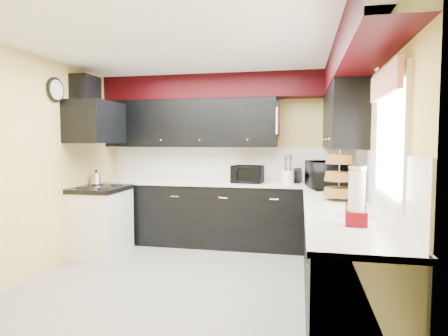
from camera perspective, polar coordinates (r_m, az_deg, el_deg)
name	(u,v)px	position (r m, az deg, el deg)	size (l,w,h in m)	color
ground	(192,282)	(4.26, -4.94, -16.94)	(3.60, 3.60, 0.00)	gray
wall_back	(225,160)	(5.73, 0.11, 1.28)	(3.60, 0.06, 2.50)	#E0C666
wall_right	(370,170)	(3.88, 21.35, -0.29)	(0.06, 3.60, 2.50)	#E0C666
wall_left	(42,165)	(4.82, -26.00, 0.36)	(0.06, 3.60, 2.50)	#E0C666
ceiling	(190,48)	(4.10, -5.16, 17.79)	(3.60, 3.60, 0.06)	white
cab_back	(221,215)	(5.54, -0.51, -7.16)	(3.60, 0.60, 0.90)	black
cab_right	(339,259)	(3.69, 17.12, -13.07)	(0.60, 3.00, 0.90)	black
counter_back	(221,183)	(5.47, -0.51, -2.32)	(3.62, 0.64, 0.04)	white
counter_right	(340,208)	(3.58, 17.27, -5.86)	(0.64, 3.02, 0.04)	white
splash_back	(225,164)	(5.73, 0.09, 0.68)	(3.60, 0.02, 0.50)	white
splash_right	(369,176)	(3.88, 21.19, -1.18)	(0.02, 3.60, 0.50)	white
upper_back	(190,123)	(5.69, -5.22, 6.79)	(2.60, 0.35, 0.70)	black
upper_right	(342,119)	(4.75, 17.58, 7.17)	(0.35, 1.80, 0.70)	black
soffit_back	(222,87)	(5.61, -0.26, 12.23)	(3.60, 0.36, 0.35)	black
soffit_right	(356,53)	(3.75, 19.45, 16.14)	(0.36, 3.24, 0.35)	black
stove	(101,223)	(5.38, -18.24, -7.90)	(0.60, 0.75, 0.86)	white
cooktop	(100,189)	(5.31, -18.35, -3.04)	(0.62, 0.77, 0.06)	black
hood	(95,122)	(5.30, -19.03, 6.57)	(0.50, 0.78, 0.55)	black
hood_duct	(86,91)	(5.41, -20.34, 10.96)	(0.24, 0.40, 0.40)	black
window	(391,138)	(2.98, 24.13, 4.19)	(0.03, 0.86, 0.96)	white
valance	(385,82)	(3.00, 23.31, 11.88)	(0.04, 0.88, 0.20)	red
pan_top	(278,108)	(5.39, 8.25, 9.05)	(0.03, 0.22, 0.40)	black
pan_mid	(277,125)	(5.25, 8.14, 6.45)	(0.03, 0.28, 0.46)	black
pan_low	(278,128)	(5.51, 8.30, 6.02)	(0.03, 0.24, 0.42)	black
cut_board	(278,121)	(5.13, 8.17, 7.07)	(0.03, 0.26, 0.35)	white
baskets	(339,176)	(3.90, 17.14, -1.21)	(0.27, 0.27, 0.50)	brown
clock	(56,90)	(5.04, -24.28, 10.81)	(0.03, 0.30, 0.30)	black
deco_plate	(377,57)	(3.59, 22.26, 15.40)	(0.03, 0.24, 0.24)	white
toaster_oven	(247,174)	(5.32, 3.56, -0.95)	(0.42, 0.35, 0.25)	black
microwave	(326,175)	(4.85, 15.35, -1.01)	(0.62, 0.42, 0.34)	black
utensil_crock	(288,177)	(5.30, 9.73, -1.39)	(0.17, 0.17, 0.18)	white
knife_block	(297,176)	(5.39, 11.13, -1.19)	(0.09, 0.13, 0.20)	black
kettle	(96,179)	(5.57, -18.88, -1.56)	(0.18, 0.18, 0.17)	silver
dispenser_a	(356,193)	(3.10, 19.44, -3.61)	(0.13, 0.13, 0.37)	#630009
dispenser_b	(357,198)	(2.76, 19.55, -4.29)	(0.14, 0.14, 0.39)	#5F1107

